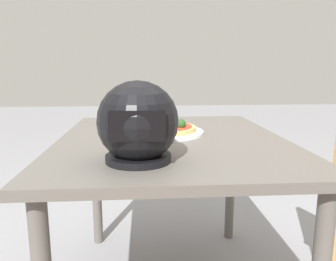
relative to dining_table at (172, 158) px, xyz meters
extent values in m
cube|color=#5B5651|center=(0.00, 0.00, 0.07)|extent=(0.87, 1.07, 0.03)
cylinder|color=#5B5651|center=(-0.37, -0.47, -0.28)|extent=(0.05, 0.05, 0.67)
cylinder|color=#5B5651|center=(0.37, -0.47, -0.28)|extent=(0.05, 0.05, 0.67)
cylinder|color=white|center=(0.02, -0.08, 0.09)|extent=(0.32, 0.32, 0.01)
cylinder|color=tan|center=(0.02, -0.08, 0.10)|extent=(0.26, 0.26, 0.02)
cylinder|color=red|center=(0.02, -0.08, 0.11)|extent=(0.23, 0.23, 0.00)
sphere|color=#234C1E|center=(-0.04, -0.04, 0.13)|extent=(0.04, 0.04, 0.04)
sphere|color=#234C1E|center=(0.00, -0.06, 0.13)|extent=(0.03, 0.03, 0.03)
sphere|color=#234C1E|center=(0.01, -0.05, 0.13)|extent=(0.04, 0.04, 0.04)
cylinder|color=#E0D172|center=(0.05, -0.05, 0.13)|extent=(0.02, 0.02, 0.02)
cylinder|color=#E0D172|center=(-0.03, -0.07, 0.13)|extent=(0.03, 0.03, 0.02)
cylinder|color=#E0D172|center=(0.05, -0.02, 0.12)|extent=(0.02, 0.02, 0.01)
sphere|color=black|center=(0.12, 0.32, 0.20)|extent=(0.24, 0.24, 0.24)
cylinder|color=black|center=(0.12, 0.32, 0.09)|extent=(0.19, 0.19, 0.02)
cube|color=black|center=(0.12, 0.42, 0.21)|extent=(0.15, 0.02, 0.08)
cylinder|color=#B7844C|center=(-0.67, 0.07, -0.40)|extent=(0.04, 0.04, 0.43)
camera|label=1|loc=(0.10, 1.25, 0.36)|focal=35.00mm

